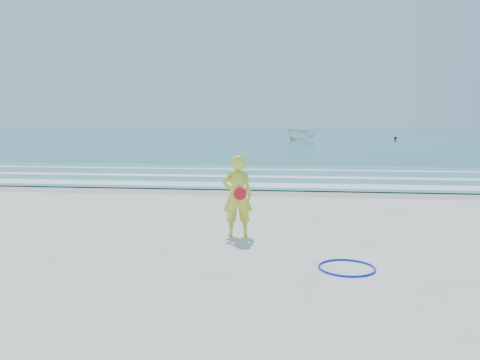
# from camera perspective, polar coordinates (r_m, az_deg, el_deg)

# --- Properties ---
(ground) EXTENTS (400.00, 400.00, 0.00)m
(ground) POSITION_cam_1_polar(r_m,az_deg,el_deg) (8.10, -3.39, -10.45)
(ground) COLOR silver
(ground) RESTS_ON ground
(wet_sand) EXTENTS (400.00, 2.40, 0.00)m
(wet_sand) POSITION_cam_1_polar(r_m,az_deg,el_deg) (16.83, 2.12, -1.35)
(wet_sand) COLOR #B2A893
(wet_sand) RESTS_ON ground
(ocean) EXTENTS (400.00, 190.00, 0.04)m
(ocean) POSITION_cam_1_polar(r_m,az_deg,el_deg) (112.64, 6.30, 5.61)
(ocean) COLOR #19727F
(ocean) RESTS_ON ground
(shallow) EXTENTS (400.00, 10.00, 0.01)m
(shallow) POSITION_cam_1_polar(r_m,az_deg,el_deg) (21.78, 3.24, 0.63)
(shallow) COLOR #59B7AD
(shallow) RESTS_ON ocean
(foam_near) EXTENTS (400.00, 1.40, 0.01)m
(foam_near) POSITION_cam_1_polar(r_m,az_deg,el_deg) (18.11, 2.47, -0.61)
(foam_near) COLOR white
(foam_near) RESTS_ON shallow
(foam_mid) EXTENTS (400.00, 0.90, 0.01)m
(foam_mid) POSITION_cam_1_polar(r_m,az_deg,el_deg) (20.98, 3.10, 0.41)
(foam_mid) COLOR white
(foam_mid) RESTS_ON shallow
(foam_far) EXTENTS (400.00, 0.60, 0.01)m
(foam_far) POSITION_cam_1_polar(r_m,az_deg,el_deg) (24.26, 3.63, 1.28)
(foam_far) COLOR white
(foam_far) RESTS_ON shallow
(hoop) EXTENTS (1.21, 1.21, 0.03)m
(hoop) POSITION_cam_1_polar(r_m,az_deg,el_deg) (8.15, 12.88, -10.37)
(hoop) COLOR #0D1BEB
(hoop) RESTS_ON ground
(boat) EXTENTS (4.94, 3.28, 1.78)m
(boat) POSITION_cam_1_polar(r_m,az_deg,el_deg) (69.64, 7.65, 5.60)
(boat) COLOR silver
(boat) RESTS_ON ocean
(buoy) EXTENTS (0.44, 0.44, 0.44)m
(buoy) POSITION_cam_1_polar(r_m,az_deg,el_deg) (74.87, 18.42, 4.88)
(buoy) COLOR black
(buoy) RESTS_ON ocean
(woman) EXTENTS (0.70, 0.52, 1.75)m
(woman) POSITION_cam_1_polar(r_m,az_deg,el_deg) (10.01, -0.32, -1.94)
(woman) COLOR yellow
(woman) RESTS_ON ground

